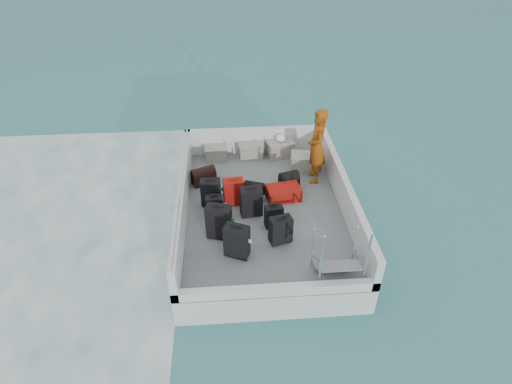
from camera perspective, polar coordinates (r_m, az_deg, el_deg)
ground at (r=9.76m, az=0.99°, el=-5.02°), size 160.00×160.00×0.00m
wake_foam at (r=10.55m, az=-26.11°, el=-5.80°), size 10.00×10.00×0.00m
ferry_hull at (r=9.56m, az=1.01°, el=-3.66°), size 3.60×5.00×0.60m
deck at (r=9.37m, az=1.03°, el=-2.20°), size 3.30×4.70×0.02m
deck_fittings at (r=8.92m, az=3.46°, el=-1.42°), size 3.60×5.00×0.90m
suitcase_0 at (r=8.44m, az=-4.97°, el=-4.01°), size 0.53×0.38×0.74m
suitcase_1 at (r=8.97m, az=-5.53°, el=-2.10°), size 0.36×0.21×0.55m
suitcase_2 at (r=9.34m, az=-6.03°, el=-0.09°), size 0.44×0.27×0.62m
suitcase_3 at (r=8.03m, az=-2.57°, el=-6.60°), size 0.52×0.42×0.69m
suitcase_4 at (r=8.99m, az=-0.66°, el=-1.31°), size 0.49×0.33×0.67m
suitcase_5 at (r=9.33m, az=-3.02°, el=0.01°), size 0.46×0.30×0.61m
suitcase_6 at (r=8.35m, az=3.30°, el=-5.12°), size 0.47×0.35×0.59m
suitcase_7 at (r=8.73m, az=2.37°, el=-3.30°), size 0.39×0.26×0.51m
suitcase_8 at (r=9.59m, az=3.66°, el=-0.11°), size 0.80×0.59×0.29m
duffel_0 at (r=10.14m, az=-7.00°, el=1.99°), size 0.63×0.50×0.32m
duffel_1 at (r=9.57m, az=-0.28°, el=0.01°), size 0.51×0.43×0.32m
duffel_2 at (r=9.94m, az=4.41°, el=1.41°), size 0.49×0.41×0.32m
crate_0 at (r=11.03m, az=-5.38°, el=5.14°), size 0.55×0.39×0.32m
crate_1 at (r=11.07m, az=-0.74°, el=5.54°), size 0.64×0.48×0.36m
crate_2 at (r=11.13m, az=3.24°, el=5.76°), size 0.73×0.57×0.39m
crate_3 at (r=10.63m, az=6.45°, el=3.96°), size 0.69×0.53×0.37m
yellow_bag at (r=10.85m, az=6.05°, el=4.21°), size 0.28×0.26×0.22m
white_bag at (r=10.99m, az=3.28°, el=7.04°), size 0.24×0.24×0.18m
passenger at (r=9.90m, az=8.09°, el=6.06°), size 0.46×0.69×1.80m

